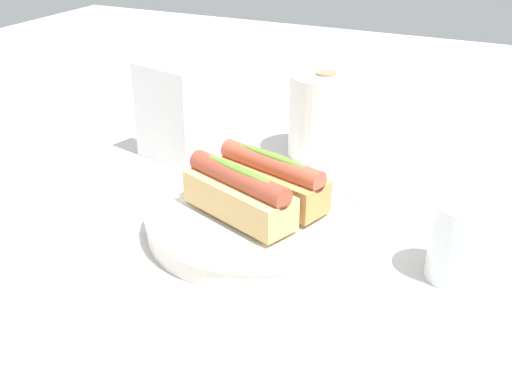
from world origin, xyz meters
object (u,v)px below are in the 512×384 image
at_px(serving_bowl, 256,218).
at_px(hotdog_back, 271,179).
at_px(napkin_box, 169,114).
at_px(hotdog_front, 240,194).
at_px(paper_towel_roll, 322,115).
at_px(water_glass, 460,246).

distance_m(serving_bowl, hotdog_back, 0.05).
xyz_separation_m(serving_bowl, napkin_box, (-0.22, 0.14, 0.06)).
height_order(hotdog_front, paper_towel_roll, paper_towel_roll).
distance_m(serving_bowl, napkin_box, 0.26).
relative_size(hotdog_back, paper_towel_roll, 1.18).
bearing_deg(serving_bowl, napkin_box, 146.50).
distance_m(hotdog_back, paper_towel_roll, 0.24).
xyz_separation_m(serving_bowl, paper_towel_roll, (-0.01, 0.27, 0.05)).
xyz_separation_m(water_glass, paper_towel_roll, (-0.26, 0.26, 0.03)).
bearing_deg(water_glass, paper_towel_roll, 134.48).
height_order(serving_bowl, napkin_box, napkin_box).
height_order(paper_towel_roll, napkin_box, napkin_box).
height_order(hotdog_front, water_glass, hotdog_front).
xyz_separation_m(hotdog_back, paper_towel_roll, (-0.02, 0.24, 0.00)).
distance_m(hotdog_front, paper_towel_roll, 0.29).
height_order(hotdog_back, water_glass, hotdog_back).
bearing_deg(paper_towel_roll, serving_bowl, -87.07).
bearing_deg(hotdog_front, paper_towel_roll, 91.11).
relative_size(hotdog_front, water_glass, 1.76).
xyz_separation_m(serving_bowl, hotdog_back, (0.01, 0.03, 0.04)).
distance_m(hotdog_front, hotdog_back, 0.06).
bearing_deg(hotdog_back, napkin_box, 152.50).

